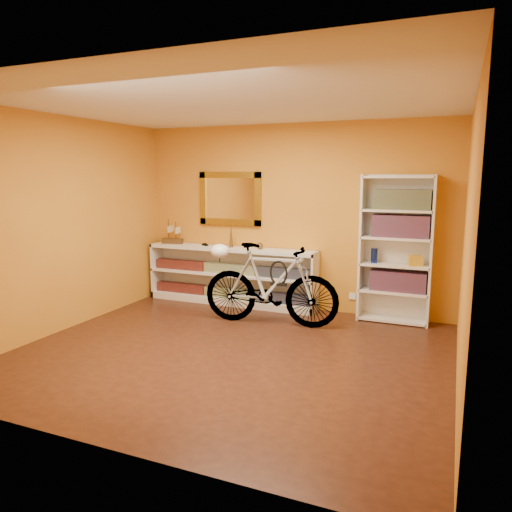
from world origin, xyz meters
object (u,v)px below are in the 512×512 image
at_px(console_unit, 231,276).
at_px(bookcase, 396,250).
at_px(bicycle, 270,285).
at_px(helmet, 220,251).

distance_m(console_unit, bookcase, 2.39).
xyz_separation_m(console_unit, bookcase, (2.33, 0.03, 0.52)).
bearing_deg(console_unit, bookcase, 0.61).
bearing_deg(console_unit, bicycle, -38.61).
xyz_separation_m(console_unit, bicycle, (0.90, -0.72, 0.10)).
relative_size(console_unit, bookcase, 1.37).
height_order(console_unit, bookcase, bookcase).
bearing_deg(bicycle, console_unit, 45.23).
distance_m(console_unit, helmet, 0.96).
relative_size(bookcase, helmet, 7.82).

